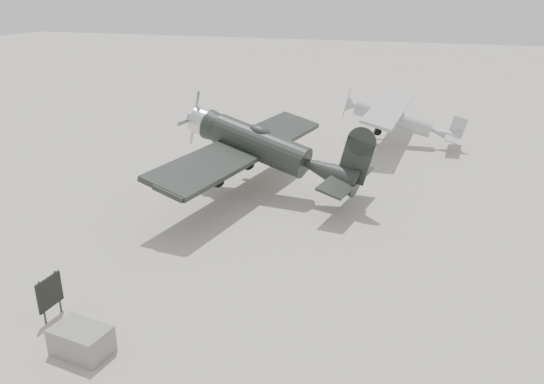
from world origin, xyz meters
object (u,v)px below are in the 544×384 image
(equipment_block, at_px, (81,341))
(sign_board, at_px, (50,293))
(lowwing_monoplane, at_px, (269,149))
(highwing_monoplane, at_px, (398,116))

(equipment_block, distance_m, sign_board, 2.13)
(lowwing_monoplane, height_order, sign_board, lowwing_monoplane)
(highwing_monoplane, xyz_separation_m, equipment_block, (-5.50, -22.31, -1.37))
(lowwing_monoplane, height_order, highwing_monoplane, lowwing_monoplane)
(highwing_monoplane, height_order, equipment_block, highwing_monoplane)
(equipment_block, xyz_separation_m, sign_board, (-1.79, 1.06, 0.43))
(lowwing_monoplane, xyz_separation_m, highwing_monoplane, (4.61, 10.09, -0.36))
(equipment_block, bearing_deg, highwing_monoplane, 76.14)
(equipment_block, bearing_deg, lowwing_monoplane, 85.80)
(lowwing_monoplane, relative_size, sign_board, 9.29)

